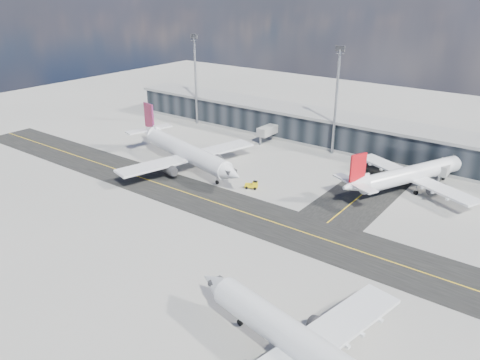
% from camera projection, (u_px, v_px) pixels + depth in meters
% --- Properties ---
extents(ground, '(300.00, 300.00, 0.00)m').
position_uv_depth(ground, '(224.00, 217.00, 94.35)').
color(ground, gray).
rests_on(ground, ground).
extents(taxiway_lanes, '(180.00, 63.00, 0.03)m').
position_uv_depth(taxiway_lanes, '(269.00, 203.00, 100.10)').
color(taxiway_lanes, black).
rests_on(taxiway_lanes, ground).
extents(terminal_concourse, '(152.00, 19.80, 8.80)m').
position_uv_depth(terminal_concourse, '(344.00, 133.00, 133.24)').
color(terminal_concourse, black).
rests_on(terminal_concourse, ground).
extents(floodlight_masts, '(102.50, 0.70, 28.90)m').
position_uv_depth(floodlight_masts, '(336.00, 98.00, 123.69)').
color(floodlight_masts, gray).
rests_on(floodlight_masts, ground).
extents(airliner_af, '(43.97, 37.83, 13.19)m').
position_uv_depth(airliner_af, '(185.00, 151.00, 118.06)').
color(airliner_af, white).
rests_on(airliner_af, ground).
extents(airliner_redtail, '(31.28, 36.26, 11.30)m').
position_uv_depth(airliner_redtail, '(409.00, 175.00, 105.14)').
color(airliner_redtail, white).
rests_on(airliner_redtail, ground).
extents(airliner_near, '(40.74, 34.96, 12.12)m').
position_uv_depth(airliner_near, '(314.00, 354.00, 53.88)').
color(airliner_near, silver).
rests_on(airliner_near, ground).
extents(baggage_tug, '(3.23, 2.46, 1.83)m').
position_uv_depth(baggage_tug, '(253.00, 185.00, 106.87)').
color(baggage_tug, yellow).
rests_on(baggage_tug, ground).
extents(service_van, '(5.35, 6.52, 1.65)m').
position_uv_depth(service_van, '(413.00, 174.00, 113.43)').
color(service_van, white).
rests_on(service_van, ground).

